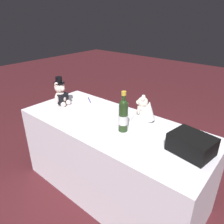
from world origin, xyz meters
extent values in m
plane|color=#47191E|center=(0.00, 0.00, 0.00)|extent=(12.00, 12.00, 0.00)
cube|color=white|center=(0.00, 0.00, 0.36)|extent=(1.65, 0.70, 0.72)
ellipsoid|color=beige|center=(0.64, 0.03, 0.79)|extent=(0.12, 0.11, 0.14)
cube|color=black|center=(0.60, 0.02, 0.79)|extent=(0.06, 0.11, 0.10)
sphere|color=beige|center=(0.64, 0.03, 0.89)|extent=(0.10, 0.10, 0.10)
sphere|color=beige|center=(0.59, 0.02, 0.89)|extent=(0.04, 0.04, 0.04)
sphere|color=beige|center=(0.63, 0.06, 0.93)|extent=(0.04, 0.04, 0.04)
sphere|color=beige|center=(0.64, -0.01, 0.93)|extent=(0.04, 0.04, 0.04)
ellipsoid|color=beige|center=(0.61, 0.09, 0.80)|extent=(0.04, 0.04, 0.07)
ellipsoid|color=beige|center=(0.63, -0.04, 0.80)|extent=(0.04, 0.04, 0.07)
sphere|color=beige|center=(0.57, 0.05, 0.74)|extent=(0.05, 0.05, 0.05)
sphere|color=beige|center=(0.58, -0.01, 0.74)|extent=(0.05, 0.05, 0.05)
cylinder|color=black|center=(0.64, 0.03, 0.94)|extent=(0.10, 0.10, 0.01)
cylinder|color=black|center=(0.64, 0.03, 0.97)|extent=(0.06, 0.06, 0.05)
cone|color=white|center=(-0.16, -0.20, 0.78)|extent=(0.19, 0.19, 0.13)
ellipsoid|color=white|center=(-0.16, -0.20, 0.84)|extent=(0.09, 0.08, 0.06)
sphere|color=#F0E1CA|center=(-0.16, -0.20, 0.88)|extent=(0.09, 0.09, 0.09)
sphere|color=#F0E1CA|center=(-0.13, -0.18, 0.88)|extent=(0.04, 0.04, 0.04)
sphere|color=#F0E1CA|center=(-0.15, -0.22, 0.92)|extent=(0.03, 0.03, 0.03)
sphere|color=#F0E1CA|center=(-0.17, -0.17, 0.92)|extent=(0.03, 0.03, 0.03)
ellipsoid|color=#F0E1CA|center=(-0.12, -0.23, 0.83)|extent=(0.03, 0.03, 0.07)
ellipsoid|color=#F0E1CA|center=(-0.16, -0.14, 0.83)|extent=(0.03, 0.03, 0.07)
cone|color=white|center=(-0.20, -0.22, 0.82)|extent=(0.20, 0.20, 0.16)
cylinder|color=#203516|center=(-0.14, 0.04, 0.82)|extent=(0.07, 0.07, 0.21)
sphere|color=#203516|center=(-0.14, 0.04, 0.94)|extent=(0.07, 0.07, 0.07)
cylinder|color=#203516|center=(-0.14, 0.04, 0.99)|extent=(0.03, 0.03, 0.08)
cylinder|color=gold|center=(-0.14, 0.04, 1.02)|extent=(0.03, 0.03, 0.03)
cylinder|color=silver|center=(-0.14, 0.04, 0.81)|extent=(0.07, 0.07, 0.07)
cylinder|color=navy|center=(0.50, -0.23, 0.72)|extent=(0.12, 0.09, 0.01)
cone|color=silver|center=(0.44, -0.19, 0.72)|extent=(0.02, 0.01, 0.01)
cube|color=black|center=(-0.65, -0.02, 0.78)|extent=(0.29, 0.24, 0.12)
cube|color=#B7B7BF|center=(-0.64, -0.12, 0.78)|extent=(0.03, 0.01, 0.03)
camera|label=1|loc=(-1.00, 1.18, 1.55)|focal=34.05mm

